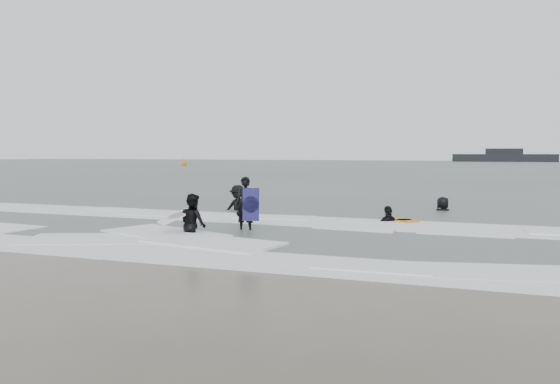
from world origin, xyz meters
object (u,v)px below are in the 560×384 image
(surfer_wading, at_px, (193,235))
(surfer_breaker, at_px, (238,212))
(vessel_horizon, at_px, (504,157))
(buoy, at_px, (184,164))
(surfer_centre, at_px, (246,232))
(surfer_right_far, at_px, (443,212))
(surfer_right_near, at_px, (389,223))

(surfer_wading, relative_size, surfer_breaker, 0.91)
(surfer_wading, xyz_separation_m, vessel_horizon, (11.19, 142.99, 1.31))
(surfer_wading, bearing_deg, buoy, -26.45)
(surfer_centre, bearing_deg, surfer_breaker, 112.58)
(surfer_wading, relative_size, buoy, 1.06)
(surfer_wading, bearing_deg, surfer_right_far, -91.96)
(surfer_centre, distance_m, vessel_horizon, 142.23)
(surfer_wading, height_order, vessel_horizon, vessel_horizon)
(buoy, height_order, vessel_horizon, vessel_horizon)
(surfer_centre, xyz_separation_m, surfer_right_far, (5.01, 7.89, 0.00))
(surfer_wading, height_order, surfer_breaker, surfer_breaker)
(surfer_wading, distance_m, surfer_right_near, 6.65)
(surfer_centre, relative_size, surfer_right_far, 0.95)
(surfer_centre, distance_m, surfer_wading, 1.59)
(surfer_right_near, bearing_deg, vessel_horizon, -132.17)
(surfer_right_near, bearing_deg, surfer_wading, 5.03)
(surfer_wading, bearing_deg, surfer_breaker, -43.85)
(surfer_right_near, height_order, vessel_horizon, vessel_horizon)
(surfer_wading, xyz_separation_m, surfer_breaker, (-1.50, 6.08, 0.00))
(surfer_right_far, bearing_deg, surfer_right_near, 38.51)
(surfer_centre, bearing_deg, buoy, 116.94)
(surfer_wading, height_order, surfer_right_near, surfer_wading)
(surfer_centre, relative_size, surfer_breaker, 0.87)
(surfer_right_far, distance_m, vessel_horizon, 134.08)
(vessel_horizon, bearing_deg, surfer_breaker, -95.29)
(surfer_centre, xyz_separation_m, vessel_horizon, (10.06, 141.87, 1.31))
(surfer_right_far, xyz_separation_m, vessel_horizon, (5.05, 133.98, 1.31))
(surfer_wading, bearing_deg, surfer_centre, -102.95)
(buoy, bearing_deg, vessel_horizon, 50.77)
(surfer_right_near, bearing_deg, surfer_breaker, -52.30)
(surfer_centre, bearing_deg, vessel_horizon, 80.63)
(surfer_centre, height_order, surfer_right_near, surfer_right_near)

